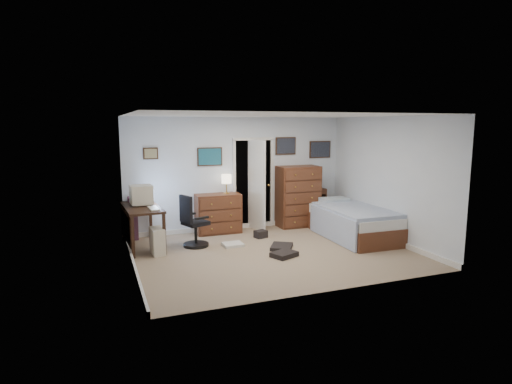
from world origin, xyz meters
The scene contains 15 objects.
floor centered at (0.00, 0.00, -0.01)m, with size 5.00×4.00×0.02m, color gray.
computer_desk centered at (-2.30, 1.21, 0.61)m, with size 0.72×1.42×0.80m.
crt_monitor centered at (-2.18, 1.37, 1.00)m, with size 0.44×0.41×0.38m.
keyboard centered at (-2.02, 0.87, 0.81)m, with size 0.16×0.43×0.03m, color beige.
pc_tower centered at (-2.00, 0.67, 0.24)m, with size 0.24×0.46×0.48m.
office_chair centered at (-1.29, 0.89, 0.39)m, with size 0.63×0.63×1.02m.
media_stack centered at (-2.32, 1.83, 0.45)m, with size 0.18×0.18×0.89m, color maroon.
low_dresser centered at (-0.54, 1.77, 0.43)m, with size 0.96×0.48×0.86m, color brown.
table_lamp centered at (-0.34, 1.78, 1.16)m, with size 0.22×0.22×0.42m.
doorway centered at (0.35, 2.27, 1.00)m, with size 0.96×1.12×2.05m.
tall_dresser centered at (1.36, 1.75, 0.70)m, with size 0.95×0.56×1.40m, color brown.
headboard_bookcase centered at (1.69, 1.86, 0.44)m, with size 0.92×0.27×0.82m.
bed centered at (1.98, 0.41, 0.33)m, with size 1.21×2.18×0.70m.
wall_posters centered at (0.57, 1.98, 1.75)m, with size 4.38×0.04×0.60m.
floor_clutter centered at (0.05, 0.27, 0.04)m, with size 1.31×1.72×0.15m.
Camera 1 is at (-2.99, -7.02, 2.34)m, focal length 30.00 mm.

